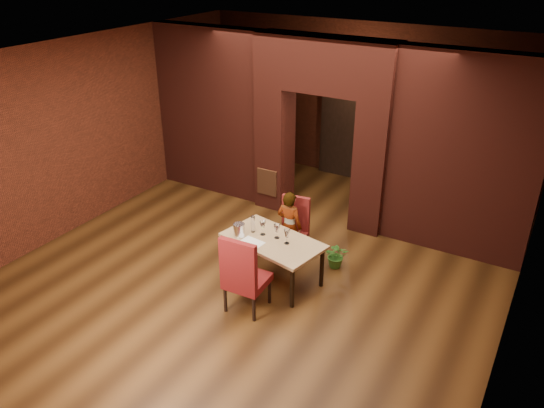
{
  "coord_description": "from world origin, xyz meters",
  "views": [
    {
      "loc": [
        3.64,
        -5.97,
        4.56
      ],
      "look_at": [
        0.15,
        0.0,
        1.11
      ],
      "focal_mm": 35.0,
      "sensor_mm": 36.0,
      "label": 1
    }
  ],
  "objects_px": {
    "person_seated": "(289,226)",
    "water_bottle": "(253,224)",
    "dining_table": "(273,259)",
    "wine_glass_c": "(287,236)",
    "wine_bucket": "(239,230)",
    "chair_near": "(247,272)",
    "wine_glass_b": "(277,231)",
    "wine_glass_a": "(263,228)",
    "chair_far": "(292,230)",
    "potted_plant": "(337,255)"
  },
  "relations": [
    {
      "from": "wine_bucket",
      "to": "chair_near",
      "type": "bearing_deg",
      "value": -49.21
    },
    {
      "from": "chair_far",
      "to": "wine_bucket",
      "type": "bearing_deg",
      "value": -125.03
    },
    {
      "from": "chair_far",
      "to": "wine_glass_b",
      "type": "distance_m",
      "value": 0.68
    },
    {
      "from": "person_seated",
      "to": "wine_bucket",
      "type": "bearing_deg",
      "value": 64.13
    },
    {
      "from": "dining_table",
      "to": "wine_glass_c",
      "type": "relative_size",
      "value": 6.36
    },
    {
      "from": "dining_table",
      "to": "potted_plant",
      "type": "xyz_separation_m",
      "value": [
        0.69,
        0.77,
        -0.13
      ]
    },
    {
      "from": "dining_table",
      "to": "wine_glass_a",
      "type": "bearing_deg",
      "value": 178.33
    },
    {
      "from": "chair_near",
      "to": "wine_glass_b",
      "type": "distance_m",
      "value": 0.86
    },
    {
      "from": "potted_plant",
      "to": "chair_near",
      "type": "bearing_deg",
      "value": -112.57
    },
    {
      "from": "wine_glass_b",
      "to": "water_bottle",
      "type": "relative_size",
      "value": 0.82
    },
    {
      "from": "chair_near",
      "to": "dining_table",
      "type": "bearing_deg",
      "value": -89.48
    },
    {
      "from": "wine_glass_c",
      "to": "chair_near",
      "type": "bearing_deg",
      "value": -103.19
    },
    {
      "from": "wine_glass_c",
      "to": "wine_glass_a",
      "type": "bearing_deg",
      "value": 174.15
    },
    {
      "from": "chair_far",
      "to": "wine_glass_a",
      "type": "height_order",
      "value": "chair_far"
    },
    {
      "from": "wine_glass_c",
      "to": "wine_bucket",
      "type": "bearing_deg",
      "value": -165.99
    },
    {
      "from": "person_seated",
      "to": "wine_glass_b",
      "type": "height_order",
      "value": "person_seated"
    },
    {
      "from": "wine_glass_b",
      "to": "water_bottle",
      "type": "xyz_separation_m",
      "value": [
        -0.4,
        -0.02,
        0.02
      ]
    },
    {
      "from": "chair_near",
      "to": "wine_glass_c",
      "type": "height_order",
      "value": "chair_near"
    },
    {
      "from": "water_bottle",
      "to": "chair_far",
      "type": "bearing_deg",
      "value": 63.08
    },
    {
      "from": "wine_glass_c",
      "to": "chair_far",
      "type": "bearing_deg",
      "value": 112.63
    },
    {
      "from": "wine_glass_b",
      "to": "wine_bucket",
      "type": "distance_m",
      "value": 0.55
    },
    {
      "from": "person_seated",
      "to": "water_bottle",
      "type": "bearing_deg",
      "value": 63.48
    },
    {
      "from": "person_seated",
      "to": "water_bottle",
      "type": "relative_size",
      "value": 4.32
    },
    {
      "from": "wine_glass_a",
      "to": "water_bottle",
      "type": "bearing_deg",
      "value": 179.88
    },
    {
      "from": "wine_glass_c",
      "to": "potted_plant",
      "type": "bearing_deg",
      "value": 59.14
    },
    {
      "from": "chair_far",
      "to": "wine_bucket",
      "type": "relative_size",
      "value": 4.84
    },
    {
      "from": "wine_bucket",
      "to": "water_bottle",
      "type": "xyz_separation_m",
      "value": [
        0.1,
        0.22,
        0.03
      ]
    },
    {
      "from": "chair_far",
      "to": "water_bottle",
      "type": "relative_size",
      "value": 3.68
    },
    {
      "from": "chair_far",
      "to": "person_seated",
      "type": "height_order",
      "value": "person_seated"
    },
    {
      "from": "dining_table",
      "to": "wine_glass_b",
      "type": "xyz_separation_m",
      "value": [
        0.03,
        0.07,
        0.45
      ]
    },
    {
      "from": "dining_table",
      "to": "water_bottle",
      "type": "height_order",
      "value": "water_bottle"
    },
    {
      "from": "water_bottle",
      "to": "potted_plant",
      "type": "xyz_separation_m",
      "value": [
        1.06,
        0.73,
        -0.61
      ]
    },
    {
      "from": "wine_glass_a",
      "to": "wine_glass_c",
      "type": "distance_m",
      "value": 0.43
    },
    {
      "from": "wine_glass_a",
      "to": "person_seated",
      "type": "bearing_deg",
      "value": 77.23
    },
    {
      "from": "person_seated",
      "to": "potted_plant",
      "type": "xyz_separation_m",
      "value": [
        0.76,
        0.15,
        -0.38
      ]
    },
    {
      "from": "wine_bucket",
      "to": "potted_plant",
      "type": "relative_size",
      "value": 0.5
    },
    {
      "from": "dining_table",
      "to": "wine_glass_c",
      "type": "height_order",
      "value": "wine_glass_c"
    },
    {
      "from": "dining_table",
      "to": "person_seated",
      "type": "height_order",
      "value": "person_seated"
    },
    {
      "from": "chair_near",
      "to": "person_seated",
      "type": "distance_m",
      "value": 1.4
    },
    {
      "from": "wine_glass_b",
      "to": "water_bottle",
      "type": "height_order",
      "value": "water_bottle"
    },
    {
      "from": "dining_table",
      "to": "wine_glass_b",
      "type": "relative_size",
      "value": 6.51
    },
    {
      "from": "dining_table",
      "to": "wine_glass_c",
      "type": "xyz_separation_m",
      "value": [
        0.23,
        0.0,
        0.45
      ]
    },
    {
      "from": "person_seated",
      "to": "wine_glass_b",
      "type": "relative_size",
      "value": 5.25
    },
    {
      "from": "chair_far",
      "to": "wine_glass_c",
      "type": "xyz_separation_m",
      "value": [
        0.28,
        -0.67,
        0.29
      ]
    },
    {
      "from": "dining_table",
      "to": "person_seated",
      "type": "bearing_deg",
      "value": 108.18
    },
    {
      "from": "water_bottle",
      "to": "dining_table",
      "type": "bearing_deg",
      "value": -7.44
    },
    {
      "from": "wine_glass_b",
      "to": "chair_near",
      "type": "bearing_deg",
      "value": -88.67
    },
    {
      "from": "potted_plant",
      "to": "wine_glass_a",
      "type": "bearing_deg",
      "value": -140.74
    },
    {
      "from": "wine_glass_b",
      "to": "wine_glass_c",
      "type": "height_order",
      "value": "wine_glass_c"
    },
    {
      "from": "chair_far",
      "to": "wine_glass_b",
      "type": "height_order",
      "value": "chair_far"
    }
  ]
}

